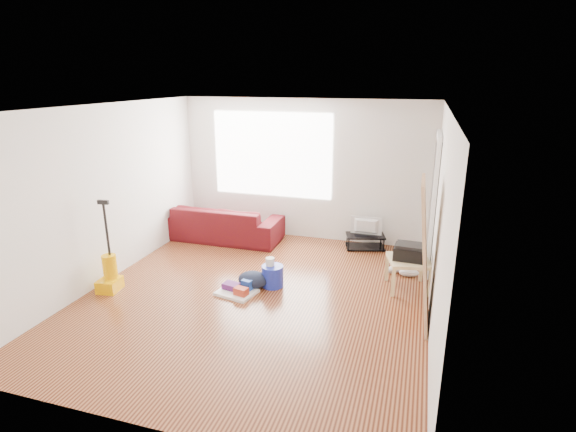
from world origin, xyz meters
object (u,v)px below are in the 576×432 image
(tv_stand, at_px, (365,241))
(side_table, at_px, (409,264))
(backpack, at_px, (253,287))
(vacuum, at_px, (110,274))
(cleaning_tray, at_px, (238,290))
(bucket, at_px, (273,286))
(sofa, at_px, (223,239))

(tv_stand, relative_size, side_table, 1.09)
(backpack, bearing_deg, vacuum, -162.23)
(tv_stand, bearing_deg, cleaning_tray, -137.90)
(tv_stand, height_order, bucket, tv_stand)
(bucket, bearing_deg, cleaning_tray, -136.58)
(tv_stand, bearing_deg, backpack, -138.39)
(sofa, xyz_separation_m, vacuum, (-0.62, -2.35, 0.24))
(sofa, bearing_deg, bucket, 133.47)
(cleaning_tray, relative_size, backpack, 1.35)
(side_table, bearing_deg, sofa, 161.70)
(sofa, bearing_deg, tv_stand, -173.98)
(bucket, bearing_deg, sofa, 133.47)
(bucket, xyz_separation_m, backpack, (-0.25, -0.12, 0.00))
(sofa, xyz_separation_m, tv_stand, (2.56, 0.27, 0.13))
(cleaning_tray, bearing_deg, bucket, 43.42)
(backpack, bearing_deg, cleaning_tray, -120.07)
(cleaning_tray, xyz_separation_m, backpack, (0.13, 0.24, -0.05))
(bucket, relative_size, cleaning_tray, 0.53)
(sofa, distance_m, bucket, 2.18)
(side_table, bearing_deg, tv_stand, 119.40)
(tv_stand, distance_m, backpack, 2.37)
(bucket, relative_size, backpack, 0.72)
(side_table, bearing_deg, backpack, -163.80)
(backpack, bearing_deg, bucket, 24.77)
(sofa, relative_size, side_table, 3.23)
(tv_stand, xyz_separation_m, side_table, (0.77, -1.37, 0.24))
(sofa, height_order, vacuum, vacuum)
(sofa, bearing_deg, vacuum, 75.29)
(tv_stand, distance_m, bucket, 2.14)
(sofa, relative_size, vacuum, 1.67)
(backpack, xyz_separation_m, vacuum, (-1.87, -0.65, 0.24))
(bucket, bearing_deg, tv_stand, 60.30)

